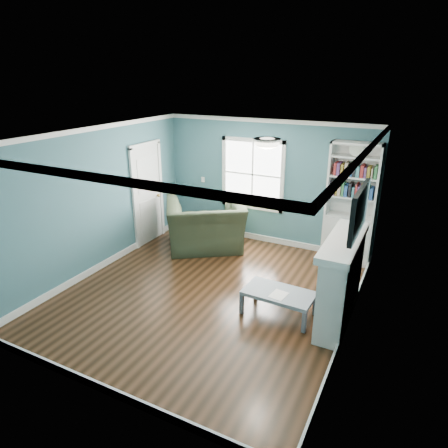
% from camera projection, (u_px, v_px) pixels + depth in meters
% --- Properties ---
extents(floor, '(5.00, 5.00, 0.00)m').
position_uv_depth(floor, '(209.00, 293.00, 6.66)').
color(floor, black).
rests_on(floor, ground).
extents(room_walls, '(5.00, 5.00, 5.00)m').
position_uv_depth(room_walls, '(207.00, 203.00, 6.10)').
color(room_walls, '#3B6C73').
rests_on(room_walls, ground).
extents(trim, '(4.50, 5.00, 2.60)m').
position_uv_depth(trim, '(208.00, 224.00, 6.22)').
color(trim, white).
rests_on(trim, ground).
extents(window, '(1.40, 0.06, 1.50)m').
position_uv_depth(window, '(253.00, 174.00, 8.34)').
color(window, white).
rests_on(window, room_walls).
extents(bookshelf, '(0.90, 0.35, 2.31)m').
position_uv_depth(bookshelf, '(349.00, 216.00, 7.50)').
color(bookshelf, silver).
rests_on(bookshelf, ground).
extents(fireplace, '(0.44, 1.58, 1.30)m').
position_uv_depth(fireplace, '(342.00, 282.00, 5.72)').
color(fireplace, black).
rests_on(fireplace, ground).
extents(tv, '(0.06, 1.10, 0.65)m').
position_uv_depth(tv, '(359.00, 211.00, 5.28)').
color(tv, black).
rests_on(tv, fireplace).
extents(door, '(0.12, 0.98, 2.17)m').
position_uv_depth(door, '(148.00, 193.00, 8.38)').
color(door, silver).
rests_on(door, ground).
extents(ceiling_fixture, '(0.38, 0.38, 0.15)m').
position_uv_depth(ceiling_fixture, '(267.00, 142.00, 5.45)').
color(ceiling_fixture, white).
rests_on(ceiling_fixture, room_walls).
extents(light_switch, '(0.08, 0.01, 0.12)m').
position_uv_depth(light_switch, '(203.00, 180.00, 8.94)').
color(light_switch, white).
rests_on(light_switch, room_walls).
extents(recliner, '(1.84, 1.70, 1.35)m').
position_uv_depth(recliner, '(205.00, 217.00, 8.15)').
color(recliner, '#232E1D').
rests_on(recliner, ground).
extents(coffee_table, '(1.06, 0.61, 0.38)m').
position_uv_depth(coffee_table, '(279.00, 295.00, 5.97)').
color(coffee_table, '#4F545F').
rests_on(coffee_table, ground).
extents(paper_sheet, '(0.25, 0.30, 0.00)m').
position_uv_depth(paper_sheet, '(279.00, 295.00, 5.87)').
color(paper_sheet, white).
rests_on(paper_sheet, coffee_table).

